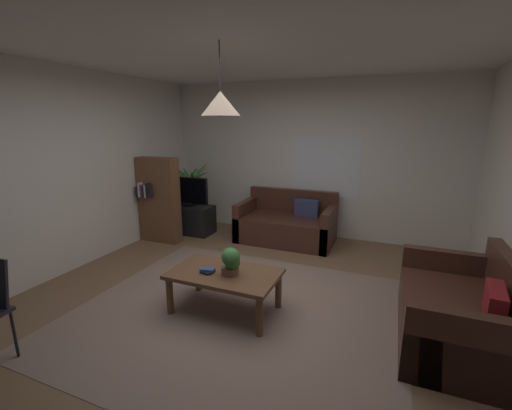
# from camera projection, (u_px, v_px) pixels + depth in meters

# --- Properties ---
(floor) EXTENTS (5.06, 5.29, 0.02)m
(floor) POSITION_uv_depth(u_px,v_px,m) (246.00, 305.00, 3.70)
(floor) COLOR brown
(floor) RESTS_ON ground
(rug) EXTENTS (3.29, 2.91, 0.01)m
(rug) POSITION_uv_depth(u_px,v_px,m) (238.00, 313.00, 3.51)
(rug) COLOR gray
(rug) RESTS_ON ground
(wall_back) EXTENTS (5.18, 0.06, 2.64)m
(wall_back) POSITION_uv_depth(u_px,v_px,m) (309.00, 160.00, 5.78)
(wall_back) COLOR silver
(wall_back) RESTS_ON ground
(wall_left) EXTENTS (0.06, 5.29, 2.64)m
(wall_left) POSITION_uv_depth(u_px,v_px,m) (64.00, 172.00, 4.33)
(wall_left) COLOR silver
(wall_left) RESTS_ON ground
(ceiling) EXTENTS (5.06, 5.29, 0.02)m
(ceiling) POSITION_uv_depth(u_px,v_px,m) (243.00, 42.00, 3.07)
(ceiling) COLOR white
(window_pane) EXTENTS (1.18, 0.01, 1.01)m
(window_pane) POSITION_uv_depth(u_px,v_px,m) (324.00, 167.00, 5.68)
(window_pane) COLOR white
(couch_under_window) EXTENTS (1.56, 0.88, 0.82)m
(couch_under_window) POSITION_uv_depth(u_px,v_px,m) (287.00, 225.00, 5.63)
(couch_under_window) COLOR #47281E
(couch_under_window) RESTS_ON ground
(couch_right_side) EXTENTS (0.88, 1.42, 0.82)m
(couch_right_side) POSITION_uv_depth(u_px,v_px,m) (459.00, 316.00, 2.97)
(couch_right_side) COLOR #47281E
(couch_right_side) RESTS_ON ground
(coffee_table) EXTENTS (1.12, 0.66, 0.44)m
(coffee_table) POSITION_uv_depth(u_px,v_px,m) (225.00, 278.00, 3.48)
(coffee_table) COLOR brown
(coffee_table) RESTS_ON ground
(book_on_table_0) EXTENTS (0.13, 0.14, 0.02)m
(book_on_table_0) POSITION_uv_depth(u_px,v_px,m) (208.00, 272.00, 3.45)
(book_on_table_0) COLOR black
(book_on_table_0) RESTS_ON coffee_table
(book_on_table_1) EXTENTS (0.16, 0.11, 0.03)m
(book_on_table_1) POSITION_uv_depth(u_px,v_px,m) (207.00, 270.00, 3.44)
(book_on_table_1) COLOR #2D4C8C
(book_on_table_1) RESTS_ON coffee_table
(remote_on_table_0) EXTENTS (0.07, 0.16, 0.02)m
(remote_on_table_0) POSITION_uv_depth(u_px,v_px,m) (231.00, 272.00, 3.43)
(remote_on_table_0) COLOR black
(remote_on_table_0) RESTS_ON coffee_table
(potted_plant_on_table) EXTENTS (0.20, 0.21, 0.29)m
(potted_plant_on_table) POSITION_uv_depth(u_px,v_px,m) (231.00, 261.00, 3.36)
(potted_plant_on_table) COLOR brown
(potted_plant_on_table) RESTS_ON coffee_table
(tv_stand) EXTENTS (0.90, 0.44, 0.50)m
(tv_stand) POSITION_uv_depth(u_px,v_px,m) (189.00, 219.00, 6.07)
(tv_stand) COLOR black
(tv_stand) RESTS_ON ground
(tv) EXTENTS (0.83, 0.16, 0.52)m
(tv) POSITION_uv_depth(u_px,v_px,m) (187.00, 191.00, 5.93)
(tv) COLOR black
(tv) RESTS_ON tv_stand
(potted_palm_corner) EXTENTS (0.83, 0.78, 1.25)m
(potted_palm_corner) POSITION_uv_depth(u_px,v_px,m) (191.00, 196.00, 6.42)
(potted_palm_corner) COLOR #4C4C51
(potted_palm_corner) RESTS_ON ground
(bookshelf_corner) EXTENTS (0.70, 0.31, 1.40)m
(bookshelf_corner) POSITION_uv_depth(u_px,v_px,m) (159.00, 200.00, 5.53)
(bookshelf_corner) COLOR brown
(bookshelf_corner) RESTS_ON ground
(pendant_lamp) EXTENTS (0.37, 0.37, 0.65)m
(pendant_lamp) POSITION_uv_depth(u_px,v_px,m) (220.00, 103.00, 3.07)
(pendant_lamp) COLOR black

